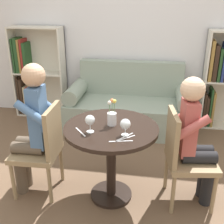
{
  "coord_description": "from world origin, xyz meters",
  "views": [
    {
      "loc": [
        0.36,
        -2.18,
        1.82
      ],
      "look_at": [
        0.0,
        0.05,
        0.86
      ],
      "focal_mm": 45.0,
      "sensor_mm": 36.0,
      "label": 1
    }
  ],
  "objects_px": {
    "bookshelf_left": "(34,74)",
    "person_left": "(32,128)",
    "chair_right": "(184,155)",
    "chair_left": "(43,147)",
    "person_right": "(196,139)",
    "wine_glass_right": "(125,125)",
    "wine_glass_left": "(90,120)",
    "flower_vase": "(112,116)",
    "couch": "(129,107)"
  },
  "relations": [
    {
      "from": "chair_left",
      "to": "person_left",
      "type": "bearing_deg",
      "value": -88.93
    },
    {
      "from": "bookshelf_left",
      "to": "flower_vase",
      "type": "relative_size",
      "value": 5.71
    },
    {
      "from": "couch",
      "to": "wine_glass_right",
      "type": "relative_size",
      "value": 11.99
    },
    {
      "from": "flower_vase",
      "to": "chair_left",
      "type": "bearing_deg",
      "value": -174.68
    },
    {
      "from": "couch",
      "to": "wine_glass_right",
      "type": "xyz_separation_m",
      "value": [
        0.14,
        -1.7,
        0.53
      ]
    },
    {
      "from": "person_right",
      "to": "chair_left",
      "type": "bearing_deg",
      "value": 85.08
    },
    {
      "from": "chair_left",
      "to": "person_left",
      "type": "distance_m",
      "value": 0.21
    },
    {
      "from": "person_left",
      "to": "person_right",
      "type": "height_order",
      "value": "person_left"
    },
    {
      "from": "bookshelf_left",
      "to": "flower_vase",
      "type": "height_order",
      "value": "bookshelf_left"
    },
    {
      "from": "wine_glass_left",
      "to": "person_left",
      "type": "bearing_deg",
      "value": 169.88
    },
    {
      "from": "chair_right",
      "to": "wine_glass_right",
      "type": "relative_size",
      "value": 6.23
    },
    {
      "from": "person_left",
      "to": "wine_glass_right",
      "type": "distance_m",
      "value": 0.9
    },
    {
      "from": "wine_glass_right",
      "to": "person_right",
      "type": "bearing_deg",
      "value": 18.95
    },
    {
      "from": "wine_glass_left",
      "to": "flower_vase",
      "type": "bearing_deg",
      "value": 46.92
    },
    {
      "from": "chair_right",
      "to": "wine_glass_left",
      "type": "relative_size",
      "value": 5.93
    },
    {
      "from": "person_right",
      "to": "bookshelf_left",
      "type": "bearing_deg",
      "value": 43.73
    },
    {
      "from": "bookshelf_left",
      "to": "person_right",
      "type": "distance_m",
      "value": 2.87
    },
    {
      "from": "person_left",
      "to": "flower_vase",
      "type": "relative_size",
      "value": 5.32
    },
    {
      "from": "chair_right",
      "to": "person_right",
      "type": "xyz_separation_m",
      "value": [
        0.09,
        0.02,
        0.15
      ]
    },
    {
      "from": "chair_left",
      "to": "flower_vase",
      "type": "bearing_deg",
      "value": 93.78
    },
    {
      "from": "chair_left",
      "to": "couch",
      "type": "bearing_deg",
      "value": 156.12
    },
    {
      "from": "couch",
      "to": "bookshelf_left",
      "type": "relative_size",
      "value": 1.25
    },
    {
      "from": "bookshelf_left",
      "to": "chair_left",
      "type": "xyz_separation_m",
      "value": [
        0.88,
        -1.85,
        -0.16
      ]
    },
    {
      "from": "couch",
      "to": "flower_vase",
      "type": "height_order",
      "value": "flower_vase"
    },
    {
      "from": "chair_right",
      "to": "flower_vase",
      "type": "relative_size",
      "value": 3.72
    },
    {
      "from": "couch",
      "to": "flower_vase",
      "type": "relative_size",
      "value": 7.16
    },
    {
      "from": "person_right",
      "to": "chair_right",
      "type": "bearing_deg",
      "value": 95.53
    },
    {
      "from": "bookshelf_left",
      "to": "wine_glass_right",
      "type": "height_order",
      "value": "bookshelf_left"
    },
    {
      "from": "bookshelf_left",
      "to": "person_left",
      "type": "distance_m",
      "value": 2.02
    },
    {
      "from": "person_left",
      "to": "couch",
      "type": "bearing_deg",
      "value": 153.54
    },
    {
      "from": "bookshelf_left",
      "to": "wine_glass_right",
      "type": "distance_m",
      "value": 2.59
    },
    {
      "from": "wine_glass_right",
      "to": "couch",
      "type": "bearing_deg",
      "value": 94.71
    },
    {
      "from": "wine_glass_right",
      "to": "flower_vase",
      "type": "xyz_separation_m",
      "value": [
        -0.14,
        0.18,
        -0.01
      ]
    },
    {
      "from": "person_right",
      "to": "flower_vase",
      "type": "height_order",
      "value": "person_right"
    },
    {
      "from": "person_left",
      "to": "bookshelf_left",
      "type": "bearing_deg",
      "value": -158.3
    },
    {
      "from": "person_right",
      "to": "wine_glass_left",
      "type": "height_order",
      "value": "person_right"
    },
    {
      "from": "chair_right",
      "to": "couch",
      "type": "bearing_deg",
      "value": 14.77
    },
    {
      "from": "chair_right",
      "to": "person_right",
      "type": "distance_m",
      "value": 0.18
    },
    {
      "from": "bookshelf_left",
      "to": "wine_glass_right",
      "type": "bearing_deg",
      "value": -49.68
    },
    {
      "from": "couch",
      "to": "person_right",
      "type": "relative_size",
      "value": 1.43
    },
    {
      "from": "bookshelf_left",
      "to": "person_left",
      "type": "bearing_deg",
      "value": -66.76
    },
    {
      "from": "couch",
      "to": "chair_right",
      "type": "xyz_separation_m",
      "value": [
        0.65,
        -1.52,
        0.18
      ]
    },
    {
      "from": "couch",
      "to": "person_right",
      "type": "distance_m",
      "value": 1.7
    },
    {
      "from": "chair_left",
      "to": "wine_glass_left",
      "type": "height_order",
      "value": "chair_left"
    },
    {
      "from": "chair_left",
      "to": "chair_right",
      "type": "bearing_deg",
      "value": 91.24
    },
    {
      "from": "chair_right",
      "to": "chair_left",
      "type": "bearing_deg",
      "value": 84.35
    },
    {
      "from": "flower_vase",
      "to": "person_right",
      "type": "bearing_deg",
      "value": 1.91
    },
    {
      "from": "couch",
      "to": "person_right",
      "type": "xyz_separation_m",
      "value": [
        0.74,
        -1.49,
        0.34
      ]
    },
    {
      "from": "wine_glass_left",
      "to": "bookshelf_left",
      "type": "bearing_deg",
      "value": 125.09
    },
    {
      "from": "chair_right",
      "to": "person_right",
      "type": "height_order",
      "value": "person_right"
    }
  ]
}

